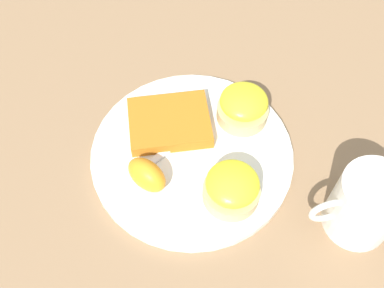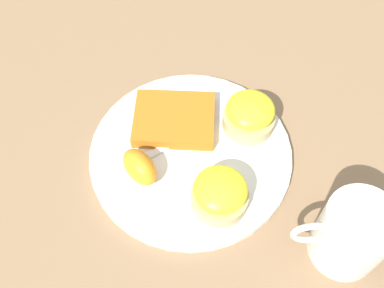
{
  "view_description": "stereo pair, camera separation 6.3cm",
  "coord_description": "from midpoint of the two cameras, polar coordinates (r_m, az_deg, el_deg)",
  "views": [
    {
      "loc": [
        0.06,
        0.33,
        0.56
      ],
      "look_at": [
        0.0,
        0.0,
        0.03
      ],
      "focal_mm": 42.0,
      "sensor_mm": 36.0,
      "label": 1
    },
    {
      "loc": [
        0.0,
        0.34,
        0.56
      ],
      "look_at": [
        0.0,
        0.0,
        0.03
      ],
      "focal_mm": 42.0,
      "sensor_mm": 36.0,
      "label": 2
    }
  ],
  "objects": [
    {
      "name": "plate",
      "position": [
        0.65,
        -2.75,
        -1.5
      ],
      "size": [
        0.29,
        0.29,
        0.01
      ],
      "primitive_type": "cylinder",
      "color": "silver",
      "rests_on": "ground_plane"
    },
    {
      "name": "orange_wedge",
      "position": [
        0.61,
        -8.72,
        -4.12
      ],
      "size": [
        0.07,
        0.07,
        0.04
      ],
      "primitive_type": "ellipsoid",
      "rotation": [
        0.0,
        0.0,
        5.39
      ],
      "color": "orange",
      "rests_on": "plate"
    },
    {
      "name": "fork",
      "position": [
        0.67,
        -1.62,
        2.25
      ],
      "size": [
        0.19,
        0.13,
        0.0
      ],
      "color": "silver",
      "rests_on": "plate"
    },
    {
      "name": "cup",
      "position": [
        0.59,
        18.29,
        -7.68
      ],
      "size": [
        0.12,
        0.09,
        0.1
      ],
      "color": "silver",
      "rests_on": "ground_plane"
    },
    {
      "name": "sandwich_benedict_left",
      "position": [
        0.59,
        2.05,
        -5.84
      ],
      "size": [
        0.08,
        0.08,
        0.05
      ],
      "color": "tan",
      "rests_on": "plate"
    },
    {
      "name": "sandwich_benedict_right",
      "position": [
        0.66,
        3.83,
        4.58
      ],
      "size": [
        0.08,
        0.08,
        0.05
      ],
      "color": "tan",
      "rests_on": "plate"
    },
    {
      "name": "hashbrown_patty",
      "position": [
        0.66,
        -5.58,
        2.54
      ],
      "size": [
        0.12,
        0.1,
        0.02
      ],
      "primitive_type": "cube",
      "rotation": [
        0.0,
        0.0,
        -0.05
      ],
      "color": "#B2651A",
      "rests_on": "plate"
    },
    {
      "name": "ground_plane",
      "position": [
        0.66,
        -2.73,
        -1.81
      ],
      "size": [
        1.1,
        1.1,
        0.0
      ],
      "primitive_type": "plane",
      "color": "#846647"
    }
  ]
}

